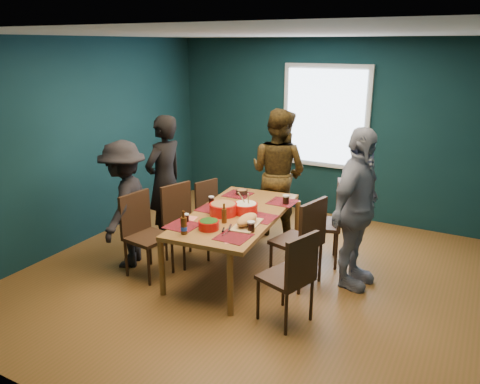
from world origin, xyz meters
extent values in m
cube|color=brown|center=(0.00, 0.00, -0.01)|extent=(5.00, 5.00, 0.01)
cube|color=silver|center=(0.00, 0.00, 2.70)|extent=(5.00, 5.00, 0.01)
cube|color=#0E2D31|center=(-2.50, 0.00, 1.35)|extent=(0.01, 5.00, 2.70)
cube|color=#0E2D31|center=(0.00, 2.50, 1.35)|extent=(5.00, 0.01, 2.70)
cube|color=#0E2D31|center=(0.00, -2.50, 1.35)|extent=(5.00, 0.01, 2.70)
cube|color=silver|center=(0.00, 2.47, 1.55)|extent=(1.35, 0.06, 1.55)
cube|color=brown|center=(-0.22, 0.07, 0.70)|extent=(1.15, 2.00, 0.05)
cylinder|color=brown|center=(-0.64, -0.81, 0.34)|extent=(0.07, 0.07, 0.68)
cylinder|color=brown|center=(0.20, -0.81, 0.34)|extent=(0.07, 0.07, 0.68)
cylinder|color=brown|center=(-0.64, 0.95, 0.34)|extent=(0.07, 0.07, 0.68)
cylinder|color=brown|center=(0.20, 0.95, 0.34)|extent=(0.07, 0.07, 0.68)
cube|color=#321C10|center=(-0.90, 0.68, 0.40)|extent=(0.48, 0.48, 0.04)
cube|color=#321C10|center=(-1.06, 0.74, 0.63)|extent=(0.16, 0.37, 0.41)
cylinder|color=#321C10|center=(-1.10, 0.58, 0.19)|extent=(0.03, 0.03, 0.39)
cylinder|color=#321C10|center=(-0.80, 0.48, 0.19)|extent=(0.03, 0.03, 0.39)
cylinder|color=#321C10|center=(-1.00, 0.89, 0.19)|extent=(0.03, 0.03, 0.39)
cylinder|color=#321C10|center=(-0.69, 0.78, 0.19)|extent=(0.03, 0.03, 0.39)
cube|color=#321C10|center=(-0.88, 0.00, 0.46)|extent=(0.55, 0.55, 0.04)
cube|color=#321C10|center=(-1.07, 0.06, 0.72)|extent=(0.17, 0.43, 0.47)
cylinder|color=#321C10|center=(-1.12, -0.12, 0.22)|extent=(0.03, 0.03, 0.44)
cylinder|color=#321C10|center=(-0.76, -0.23, 0.22)|extent=(0.03, 0.03, 0.44)
cylinder|color=#321C10|center=(-1.00, 0.24, 0.22)|extent=(0.03, 0.03, 0.44)
cylinder|color=#321C10|center=(-0.65, 0.12, 0.22)|extent=(0.03, 0.03, 0.44)
cube|color=#321C10|center=(-1.06, -0.51, 0.47)|extent=(0.49, 0.49, 0.04)
cube|color=#321C10|center=(-1.26, -0.49, 0.73)|extent=(0.10, 0.44, 0.48)
cylinder|color=#321C10|center=(-1.27, -0.68, 0.22)|extent=(0.03, 0.03, 0.45)
cylinder|color=#321C10|center=(-0.90, -0.73, 0.22)|extent=(0.03, 0.03, 0.45)
cylinder|color=#321C10|center=(-1.22, -0.30, 0.22)|extent=(0.03, 0.03, 0.45)
cylinder|color=#321C10|center=(-0.85, -0.35, 0.22)|extent=(0.03, 0.03, 0.45)
cube|color=#321C10|center=(0.56, 0.77, 0.50)|extent=(0.60, 0.60, 0.04)
cube|color=#321C10|center=(0.76, 0.84, 0.78)|extent=(0.20, 0.45, 0.51)
cylinder|color=#321C10|center=(0.44, 0.51, 0.24)|extent=(0.04, 0.04, 0.48)
cylinder|color=#321C10|center=(0.82, 0.65, 0.24)|extent=(0.04, 0.04, 0.48)
cylinder|color=#321C10|center=(0.31, 0.89, 0.24)|extent=(0.04, 0.04, 0.48)
cylinder|color=#321C10|center=(0.69, 1.03, 0.24)|extent=(0.04, 0.04, 0.48)
cube|color=#321C10|center=(0.51, 0.14, 0.49)|extent=(0.56, 0.56, 0.04)
cube|color=#321C10|center=(0.71, 0.08, 0.77)|extent=(0.16, 0.46, 0.51)
cylinder|color=#321C10|center=(0.27, -0.01, 0.24)|extent=(0.04, 0.04, 0.47)
cylinder|color=#321C10|center=(0.65, -0.11, 0.24)|extent=(0.04, 0.04, 0.47)
cylinder|color=#321C10|center=(0.37, 0.38, 0.24)|extent=(0.04, 0.04, 0.47)
cylinder|color=#321C10|center=(0.75, 0.28, 0.24)|extent=(0.04, 0.04, 0.47)
cube|color=#321C10|center=(0.71, -0.63, 0.46)|extent=(0.54, 0.54, 0.04)
cube|color=#321C10|center=(0.89, -0.69, 0.71)|extent=(0.18, 0.42, 0.47)
cylinder|color=#321C10|center=(0.47, -0.75, 0.22)|extent=(0.03, 0.03, 0.44)
cylinder|color=#321C10|center=(0.82, -0.87, 0.22)|extent=(0.03, 0.03, 0.44)
cylinder|color=#321C10|center=(0.59, -0.40, 0.22)|extent=(0.03, 0.03, 0.44)
cylinder|color=#321C10|center=(0.94, -0.52, 0.22)|extent=(0.03, 0.03, 0.44)
imported|color=black|center=(-1.47, 0.36, 0.87)|extent=(0.47, 0.67, 1.74)
imported|color=black|center=(-0.28, 1.38, 0.89)|extent=(0.96, 0.80, 1.78)
imported|color=silver|center=(1.08, 0.40, 0.90)|extent=(0.58, 1.10, 1.79)
imported|color=black|center=(-1.48, -0.40, 0.77)|extent=(0.90, 1.14, 1.54)
cylinder|color=red|center=(-0.33, -0.03, 0.79)|extent=(0.32, 0.32, 0.13)
cylinder|color=#518A32|center=(-0.33, -0.03, 0.85)|extent=(0.28, 0.28, 0.02)
cylinder|color=red|center=(-0.13, 0.13, 0.79)|extent=(0.29, 0.29, 0.11)
cylinder|color=beige|center=(-0.13, 0.13, 0.84)|extent=(0.25, 0.25, 0.02)
cylinder|color=tan|center=(-0.10, 0.13, 0.88)|extent=(0.08, 0.16, 0.23)
cylinder|color=tan|center=(-0.16, 0.13, 0.88)|extent=(0.07, 0.16, 0.23)
cylinder|color=red|center=(-0.24, -0.49, 0.77)|extent=(0.22, 0.22, 0.09)
cylinder|color=#174310|center=(-0.24, -0.49, 0.82)|extent=(0.20, 0.20, 0.02)
cube|color=#DDB377|center=(0.07, -0.21, 0.74)|extent=(0.28, 0.48, 0.02)
ellipsoid|color=#C38C46|center=(0.07, -0.21, 0.80)|extent=(0.21, 0.38, 0.11)
cube|color=#BABAC2|center=(-0.04, -0.40, 0.75)|extent=(0.09, 0.18, 0.00)
cylinder|color=black|center=(-0.06, -0.50, 0.76)|extent=(0.06, 0.10, 0.02)
sphere|color=#175613|center=(0.07, -0.31, 0.81)|extent=(0.03, 0.03, 0.03)
sphere|color=#175613|center=(0.07, -0.21, 0.81)|extent=(0.03, 0.03, 0.03)
sphere|color=#175613|center=(0.07, -0.11, 0.81)|extent=(0.03, 0.03, 0.03)
cylinder|color=black|center=(-0.50, 0.73, 0.76)|extent=(0.16, 0.16, 0.06)
cylinder|color=#518A32|center=(-0.50, 0.73, 0.78)|extent=(0.13, 0.13, 0.02)
cylinder|color=#45230C|center=(-0.40, -0.73, 0.82)|extent=(0.06, 0.06, 0.18)
cylinder|color=#45230C|center=(-0.40, -0.73, 0.94)|extent=(0.03, 0.03, 0.07)
cylinder|color=#193DB3|center=(-0.40, -0.73, 0.79)|extent=(0.07, 0.07, 0.04)
cylinder|color=#45230C|center=(-0.19, -0.25, 0.81)|extent=(0.06, 0.06, 0.16)
cylinder|color=#45230C|center=(-0.19, -0.25, 0.92)|extent=(0.02, 0.02, 0.06)
cylinder|color=black|center=(-0.58, -0.42, 0.77)|extent=(0.06, 0.06, 0.09)
cylinder|color=silver|center=(-0.58, -0.42, 0.81)|extent=(0.06, 0.06, 0.01)
cylinder|color=black|center=(0.18, -0.34, 0.78)|extent=(0.08, 0.08, 0.11)
cylinder|color=silver|center=(0.18, -0.34, 0.83)|extent=(0.08, 0.08, 0.02)
cylinder|color=black|center=(0.16, 0.64, 0.78)|extent=(0.08, 0.08, 0.11)
cylinder|color=silver|center=(0.16, 0.64, 0.83)|extent=(0.08, 0.08, 0.02)
cylinder|color=black|center=(-0.65, 0.22, 0.77)|extent=(0.07, 0.07, 0.09)
cylinder|color=silver|center=(-0.65, 0.22, 0.82)|extent=(0.07, 0.07, 0.01)
cube|color=#E77061|center=(0.09, 0.11, 0.73)|extent=(0.20, 0.20, 0.00)
cube|color=#E77061|center=(-0.60, -0.33, 0.73)|extent=(0.17, 0.17, 0.00)
cube|color=#E77061|center=(0.12, -0.65, 0.73)|extent=(0.19, 0.19, 0.00)
camera|label=1|loc=(2.25, -4.38, 2.61)|focal=35.00mm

